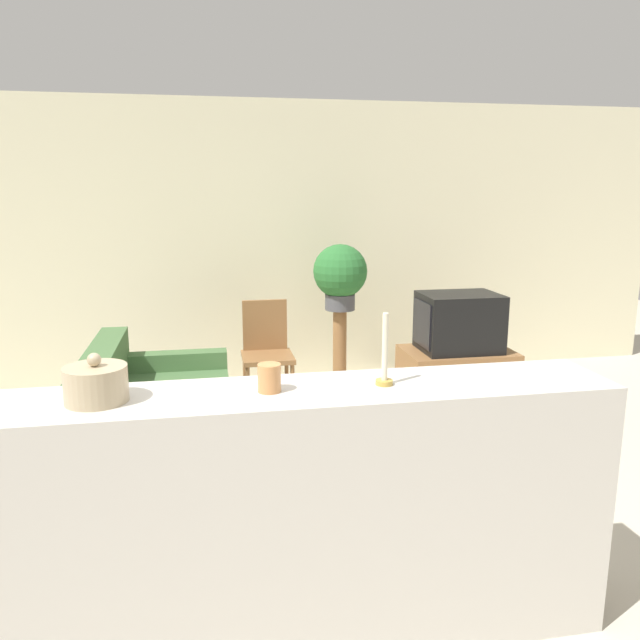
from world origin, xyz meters
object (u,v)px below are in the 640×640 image
object	(u,v)px
couch	(155,423)
wooden_chair	(267,347)
television	(458,322)
potted_plant	(340,274)
decorative_bowl	(96,384)

from	to	relation	value
couch	wooden_chair	distance (m)	1.44
television	potted_plant	world-z (taller)	potted_plant
wooden_chair	decorative_bowl	size ratio (longest dim) A/B	3.90
couch	decorative_bowl	world-z (taller)	decorative_bowl
decorative_bowl	couch	bearing A→B (deg)	89.13
couch	television	size ratio (longest dim) A/B	2.60
television	wooden_chair	distance (m)	1.67
wooden_chair	couch	bearing A→B (deg)	-129.07
wooden_chair	decorative_bowl	bearing A→B (deg)	-107.00
couch	potted_plant	xyz separation A→B (m)	(1.59, 1.24, 0.84)
potted_plant	television	bearing A→B (deg)	-34.98
wooden_chair	potted_plant	xyz separation A→B (m)	(0.69, 0.14, 0.62)
television	wooden_chair	world-z (taller)	television
television	decorative_bowl	world-z (taller)	decorative_bowl
television	wooden_chair	xyz separation A→B (m)	(-1.58, 0.48, -0.27)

